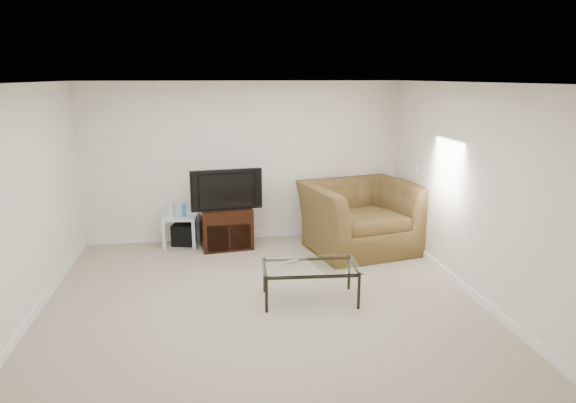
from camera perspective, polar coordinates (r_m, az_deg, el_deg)
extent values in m
plane|color=tan|center=(6.12, -2.95, -11.07)|extent=(5.00, 5.00, 0.00)
plane|color=white|center=(5.55, -3.27, 13.05)|extent=(5.00, 5.00, 0.00)
cube|color=silver|center=(8.15, -4.90, 4.41)|extent=(5.00, 0.02, 2.50)
cube|color=silver|center=(6.00, -27.57, -0.50)|extent=(0.02, 5.00, 2.50)
cube|color=silver|center=(6.45, 19.59, 1.17)|extent=(0.02, 5.00, 2.50)
cube|color=white|center=(8.16, -14.77, 4.02)|extent=(0.12, 0.02, 0.12)
cube|color=white|center=(7.86, 14.04, 3.70)|extent=(0.02, 0.09, 0.13)
cube|color=white|center=(7.81, 14.48, -3.57)|extent=(0.02, 0.08, 0.12)
cube|color=black|center=(7.81, -6.87, -1.50)|extent=(0.48, 0.36, 0.06)
imported|color=black|center=(7.72, -6.97, 1.47)|extent=(1.01, 0.31, 0.61)
cube|color=black|center=(8.19, -11.51, -3.55)|extent=(0.38, 0.38, 0.32)
cube|color=white|center=(8.07, -12.74, -0.79)|extent=(0.08, 0.17, 0.22)
cube|color=#337FCC|center=(8.04, -11.48, -0.89)|extent=(0.06, 0.14, 0.19)
imported|color=#523B1D|center=(7.74, 8.03, -0.44)|extent=(1.75, 1.32, 1.37)
cube|color=#B2B2B7|center=(6.06, 0.38, -6.69)|extent=(0.18, 0.11, 0.02)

